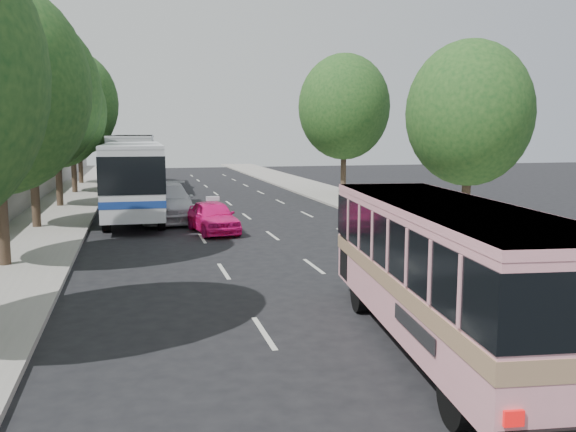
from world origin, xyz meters
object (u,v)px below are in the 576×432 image
object	(u,v)px
pink_bus	(445,260)
white_pickup	(167,202)
tour_coach_front	(134,173)
tour_coach_rear	(133,157)
pink_taxi	(213,217)

from	to	relation	value
pink_bus	white_pickup	world-z (taller)	pink_bus
white_pickup	tour_coach_front	bearing A→B (deg)	140.51
tour_coach_rear	tour_coach_front	bearing A→B (deg)	-87.58
white_pickup	tour_coach_rear	xyz separation A→B (m)	(-1.55, 16.56, 1.54)
pink_taxi	white_pickup	size ratio (longest dim) A/B	0.66
white_pickup	tour_coach_front	world-z (taller)	tour_coach_front
tour_coach_rear	pink_taxi	bearing A→B (deg)	-78.80
white_pickup	tour_coach_front	distance (m)	2.43
pink_bus	tour_coach_front	xyz separation A→B (m)	(-5.80, 20.86, 0.42)
white_pickup	tour_coach_rear	bearing A→B (deg)	96.29
white_pickup	pink_bus	bearing A→B (deg)	-76.74
tour_coach_rear	white_pickup	bearing A→B (deg)	-82.28
tour_coach_front	tour_coach_rear	xyz separation A→B (m)	(-0.01, 15.25, 0.19)
pink_bus	white_pickup	size ratio (longest dim) A/B	1.54
pink_taxi	white_pickup	distance (m)	4.59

